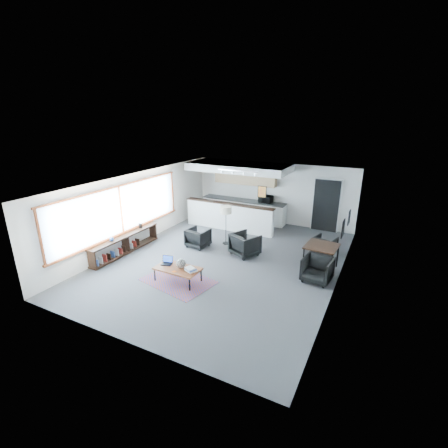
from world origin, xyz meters
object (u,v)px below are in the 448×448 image
at_px(coffee_table, 178,269).
at_px(microwave, 266,198).
at_px(floor_lamp, 226,211).
at_px(laptop, 167,261).
at_px(armchair_right, 245,243).
at_px(dining_table, 322,248).
at_px(ceramic_pot, 181,263).
at_px(dining_chair_far, 325,246).
at_px(book_stack, 191,269).
at_px(armchair_left, 198,237).
at_px(dining_chair_near, 317,270).

xyz_separation_m(coffee_table, microwave, (0.39, 5.99, 0.73)).
bearing_deg(floor_lamp, laptop, -96.84).
xyz_separation_m(coffee_table, armchair_right, (0.97, 2.55, 0.03)).
bearing_deg(dining_table, laptop, -146.77).
height_order(dining_table, microwave, microwave).
height_order(ceramic_pot, dining_chair_far, ceramic_pot).
xyz_separation_m(book_stack, dining_chair_far, (2.92, 3.83, -0.17)).
relative_size(coffee_table, armchair_left, 1.74).
height_order(ceramic_pot, floor_lamp, floor_lamp).
height_order(armchair_right, floor_lamp, floor_lamp).
height_order(laptop, armchair_right, armchair_right).
bearing_deg(laptop, dining_table, 17.64).
xyz_separation_m(laptop, book_stack, (0.86, -0.08, -0.02)).
bearing_deg(coffee_table, book_stack, 3.11).
distance_m(dining_table, dining_chair_far, 1.29).
xyz_separation_m(book_stack, armchair_right, (0.54, 2.53, -0.05)).
distance_m(dining_chair_near, microwave, 5.26).
bearing_deg(coffee_table, armchair_right, 69.63).
bearing_deg(dining_table, dining_chair_near, -84.94).
bearing_deg(armchair_left, dining_chair_near, 177.22).
bearing_deg(coffee_table, microwave, 86.65).
bearing_deg(dining_table, ceramic_pot, -142.52).
bearing_deg(microwave, coffee_table, -90.84).
xyz_separation_m(laptop, dining_chair_far, (3.78, 3.75, -0.19)).
bearing_deg(armchair_right, dining_table, -152.95).
relative_size(book_stack, dining_table, 0.39).
distance_m(armchair_left, floor_lamp, 1.36).
relative_size(coffee_table, book_stack, 3.35).
distance_m(armchair_right, dining_table, 2.50).
distance_m(laptop, armchair_left, 2.38).
bearing_deg(floor_lamp, book_stack, -81.10).
bearing_deg(armchair_right, dining_chair_far, -126.33).
xyz_separation_m(floor_lamp, microwave, (0.46, 2.84, -0.12)).
distance_m(ceramic_pot, dining_chair_far, 5.01).
xyz_separation_m(armchair_right, floor_lamp, (-1.03, 0.60, 0.82)).
height_order(armchair_left, dining_chair_far, armchair_left).
relative_size(book_stack, dining_chair_far, 0.66).
distance_m(coffee_table, armchair_right, 2.72).
bearing_deg(coffee_table, armchair_left, 109.01).
height_order(armchair_left, dining_table, dining_table).
bearing_deg(armchair_right, coffee_table, 94.09).
xyz_separation_m(armchair_right, dining_chair_near, (2.55, -0.71, -0.08)).
distance_m(laptop, microwave, 5.98).
relative_size(laptop, dining_chair_near, 0.54).
height_order(armchair_right, dining_chair_far, armchair_right).
bearing_deg(book_stack, dining_table, 40.93).
relative_size(armchair_left, floor_lamp, 0.52).
bearing_deg(laptop, armchair_left, 83.90).
distance_m(ceramic_pot, microwave, 5.96).
distance_m(book_stack, dining_chair_far, 4.82).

